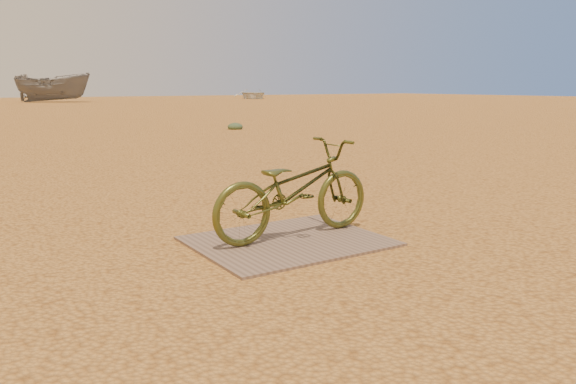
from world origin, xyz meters
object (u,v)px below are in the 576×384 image
plywood_board (288,241)px  boat_mid_right (53,87)px  boat_far_right (253,94)px  bicycle (294,189)px

plywood_board → boat_mid_right: (5.92, 42.06, 1.09)m
plywood_board → boat_mid_right: size_ratio=0.27×
boat_mid_right → plywood_board: bearing=-157.7°
boat_far_right → bicycle: bearing=-102.9°
plywood_board → boat_mid_right: bearing=82.0°
bicycle → boat_mid_right: (5.82, 41.99, 0.67)m
boat_mid_right → boat_far_right: bearing=-55.8°
bicycle → boat_far_right: size_ratio=0.35×
plywood_board → bicycle: size_ratio=0.98×
boat_mid_right → boat_far_right: 18.04m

